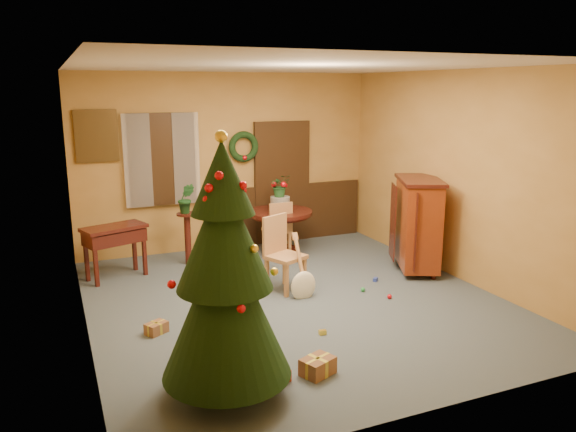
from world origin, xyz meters
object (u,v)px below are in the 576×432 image
christmas_tree (225,276)px  sideboard (418,222)px  chair_near (281,250)px  dining_table (280,224)px  writing_desk (115,239)px

christmas_tree → sideboard: christmas_tree is taller
chair_near → dining_table: bearing=68.1°
writing_desk → sideboard: bearing=-18.5°
dining_table → writing_desk: writing_desk is taller
chair_near → christmas_tree: christmas_tree is taller
chair_near → sideboard: bearing=-1.3°
writing_desk → sideboard: size_ratio=0.69×
dining_table → chair_near: (-0.62, -1.54, 0.04)m
christmas_tree → writing_desk: christmas_tree is taller
chair_near → christmas_tree: bearing=-122.5°
christmas_tree → dining_table: bearing=61.5°
dining_table → christmas_tree: (-2.08, -3.83, 0.60)m
christmas_tree → writing_desk: size_ratio=2.45×
christmas_tree → chair_near: bearing=57.5°
dining_table → christmas_tree: bearing=-118.5°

